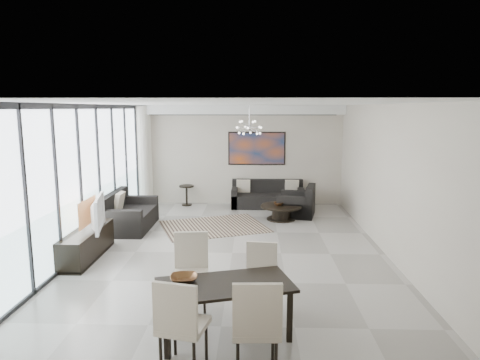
{
  "coord_description": "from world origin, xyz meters",
  "views": [
    {
      "loc": [
        0.42,
        -8.06,
        2.82
      ],
      "look_at": [
        0.11,
        1.25,
        1.25
      ],
      "focal_mm": 32.0,
      "sensor_mm": 36.0,
      "label": 1
    }
  ],
  "objects_px": {
    "sofa_main": "(268,198)",
    "tv_console": "(86,244)",
    "coffee_table": "(281,212)",
    "television": "(94,213)",
    "dining_table": "(225,290)"
  },
  "relations": [
    {
      "from": "coffee_table",
      "to": "television",
      "type": "xyz_separation_m",
      "value": [
        -3.72,
        -2.93,
        0.66
      ]
    },
    {
      "from": "sofa_main",
      "to": "tv_console",
      "type": "height_order",
      "value": "sofa_main"
    },
    {
      "from": "coffee_table",
      "to": "television",
      "type": "height_order",
      "value": "television"
    },
    {
      "from": "tv_console",
      "to": "dining_table",
      "type": "relative_size",
      "value": 0.96
    },
    {
      "from": "sofa_main",
      "to": "television",
      "type": "relative_size",
      "value": 1.9
    },
    {
      "from": "sofa_main",
      "to": "television",
      "type": "height_order",
      "value": "television"
    },
    {
      "from": "sofa_main",
      "to": "tv_console",
      "type": "relative_size",
      "value": 1.18
    },
    {
      "from": "dining_table",
      "to": "tv_console",
      "type": "bearing_deg",
      "value": 136.01
    },
    {
      "from": "sofa_main",
      "to": "tv_console",
      "type": "distance_m",
      "value": 5.7
    },
    {
      "from": "coffee_table",
      "to": "dining_table",
      "type": "relative_size",
      "value": 0.57
    },
    {
      "from": "sofa_main",
      "to": "dining_table",
      "type": "distance_m",
      "value": 7.22
    },
    {
      "from": "coffee_table",
      "to": "television",
      "type": "bearing_deg",
      "value": -141.76
    },
    {
      "from": "sofa_main",
      "to": "dining_table",
      "type": "bearing_deg",
      "value": -96.03
    },
    {
      "from": "tv_console",
      "to": "television",
      "type": "relative_size",
      "value": 1.61
    },
    {
      "from": "television",
      "to": "tv_console",
      "type": "bearing_deg",
      "value": 94.63
    }
  ]
}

